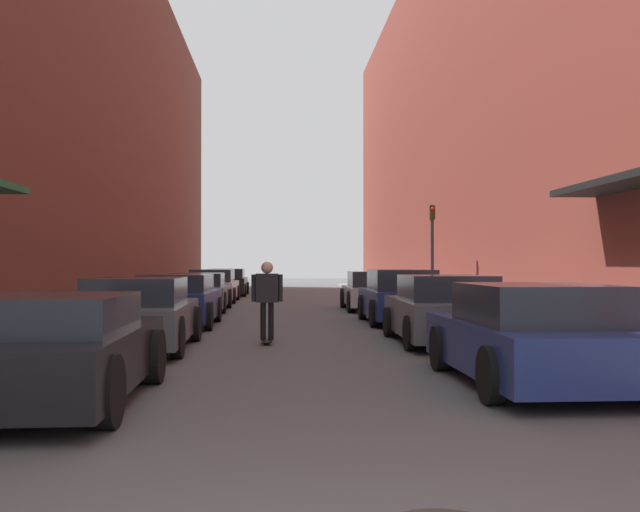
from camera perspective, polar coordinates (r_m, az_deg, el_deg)
name	(u,v)px	position (r m, az deg, el deg)	size (l,w,h in m)	color
ground	(289,315)	(21.71, -2.52, -4.77)	(105.59, 105.59, 0.00)	#515154
curb_strip_left	(155,305)	(26.88, -13.07, -3.82)	(1.80, 48.00, 0.12)	gray
curb_strip_right	(416,304)	(26.99, 7.68, -3.81)	(1.80, 48.00, 0.12)	gray
building_row_left	(75,108)	(28.05, -18.99, 11.14)	(4.90, 48.00, 14.53)	brown
building_row_right	(491,105)	(28.29, 13.55, 11.70)	(4.90, 48.00, 15.19)	brown
parked_car_left_0	(57,350)	(8.58, -20.31, -7.04)	(1.91, 4.17, 1.23)	black
parked_car_left_1	(139,315)	(13.47, -14.28, -4.56)	(1.93, 4.30, 1.32)	#515459
parked_car_left_2	(178,301)	(18.28, -11.32, -3.53)	(1.96, 4.12, 1.30)	navy
parked_car_left_3	(197,292)	(24.01, -9.80, -2.87)	(2.08, 4.41, 1.26)	#515459
parked_car_left_4	(213,286)	(29.37, -8.56, -2.42)	(2.00, 4.41, 1.33)	silver
parked_car_left_5	(227,282)	(35.24, -7.48, -2.11)	(2.04, 4.82, 1.31)	black
parked_car_right_0	(532,336)	(9.68, 16.58, -6.19)	(1.99, 4.11, 1.32)	navy
parked_car_right_1	(444,310)	(14.33, 9.91, -4.32)	(1.99, 4.03, 1.35)	#515459
parked_car_right_2	(400,297)	(18.93, 6.45, -3.32)	(1.91, 4.00, 1.42)	navy
parked_car_right_3	(374,291)	(24.11, 4.32, -2.84)	(2.01, 4.05, 1.31)	#B7B7BC
skateboarder	(267,293)	(14.06, -4.26, -3.00)	(0.62, 0.78, 1.62)	black
traffic_light	(432,245)	(22.46, 8.97, 0.89)	(0.16, 0.22, 3.27)	#2D2D2D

